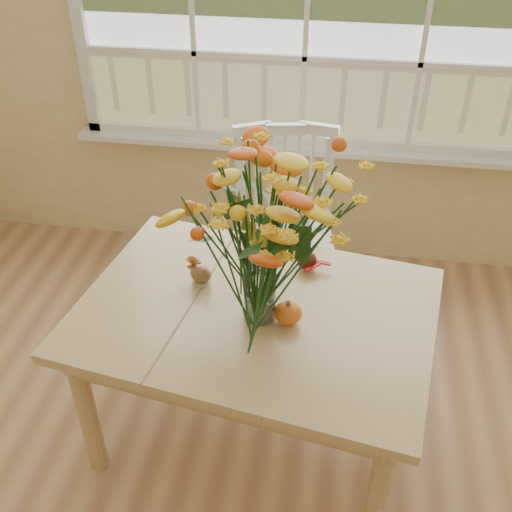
# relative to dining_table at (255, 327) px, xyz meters

# --- Properties ---
(wall_back) EXTENTS (4.00, 0.02, 2.70)m
(wall_back) POSITION_rel_dining_table_xyz_m (0.04, 1.35, 0.77)
(wall_back) COLOR beige
(wall_back) RESTS_ON floor
(dining_table) EXTENTS (1.38, 1.09, 0.67)m
(dining_table) POSITION_rel_dining_table_xyz_m (0.00, 0.00, 0.00)
(dining_table) COLOR tan
(dining_table) RESTS_ON floor
(windsor_chair) EXTENTS (0.52, 0.51, 1.00)m
(windsor_chair) POSITION_rel_dining_table_xyz_m (0.02, 0.73, -0.02)
(windsor_chair) COLOR white
(windsor_chair) RESTS_ON floor
(flower_vase) EXTENTS (0.53, 0.53, 0.63)m
(flower_vase) POSITION_rel_dining_table_xyz_m (0.02, -0.03, 0.47)
(flower_vase) COLOR white
(flower_vase) RESTS_ON dining_table
(pumpkin) EXTENTS (0.10, 0.10, 0.08)m
(pumpkin) POSITION_rel_dining_table_xyz_m (0.12, -0.05, 0.13)
(pumpkin) COLOR #D04E18
(pumpkin) RESTS_ON dining_table
(turkey_figurine) EXTENTS (0.09, 0.08, 0.10)m
(turkey_figurine) POSITION_rel_dining_table_xyz_m (-0.22, 0.11, 0.13)
(turkey_figurine) COLOR #CCB78C
(turkey_figurine) RESTS_ON dining_table
(dark_gourd) EXTENTS (0.13, 0.08, 0.07)m
(dark_gourd) POSITION_rel_dining_table_xyz_m (0.16, 0.27, 0.13)
(dark_gourd) COLOR #38160F
(dark_gourd) RESTS_ON dining_table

